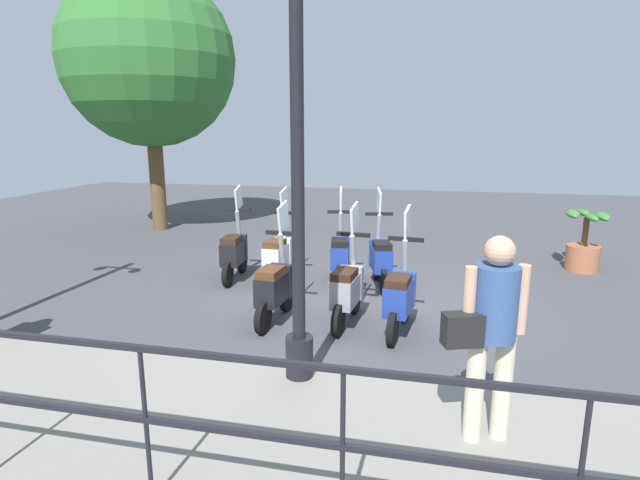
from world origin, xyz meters
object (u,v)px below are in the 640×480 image
at_px(potted_palm, 584,246).
at_px(scooter_far_1, 340,254).
at_px(lamp_post_near, 298,192).
at_px(scooter_far_3, 234,251).
at_px(pedestrian_with_bag, 491,324).
at_px(scooter_near_1, 347,288).
at_px(scooter_near_2, 275,286).
at_px(scooter_far_2, 278,255).
at_px(scooter_near_0, 400,295).
at_px(scooter_far_0, 380,257).
at_px(tree_large, 149,60).

xyz_separation_m(potted_palm, scooter_far_1, (-1.66, 4.08, 0.04)).
distance_m(lamp_post_near, scooter_far_3, 4.09).
bearing_deg(pedestrian_with_bag, scooter_near_1, 11.94).
distance_m(scooter_near_2, scooter_far_2, 1.62).
distance_m(pedestrian_with_bag, potted_palm, 6.21).
bearing_deg(scooter_near_0, potted_palm, -33.45).
relative_size(scooter_far_0, scooter_far_3, 1.00).
height_order(scooter_near_1, scooter_near_2, same).
relative_size(potted_palm, scooter_near_0, 0.69).
height_order(scooter_far_0, scooter_far_1, same).
distance_m(pedestrian_with_bag, scooter_near_0, 2.46).
relative_size(lamp_post_near, scooter_far_0, 2.61).
relative_size(pedestrian_with_bag, scooter_far_3, 1.03).
xyz_separation_m(lamp_post_near, pedestrian_with_bag, (-0.64, -1.63, -0.84)).
bearing_deg(scooter_far_3, potted_palm, -77.54).
distance_m(scooter_near_1, scooter_far_2, 1.98).
height_order(scooter_near_2, scooter_far_3, same).
height_order(lamp_post_near, scooter_far_2, lamp_post_near).
bearing_deg(scooter_far_2, scooter_far_3, 86.03).
relative_size(lamp_post_near, scooter_far_1, 2.61).
distance_m(pedestrian_with_bag, scooter_near_1, 2.86).
distance_m(scooter_near_2, scooter_far_1, 1.92).
xyz_separation_m(scooter_near_1, scooter_far_2, (1.44, 1.37, 0.00)).
distance_m(scooter_near_0, scooter_far_3, 3.28).
relative_size(tree_large, scooter_far_0, 3.93).
distance_m(tree_large, scooter_near_2, 7.84).
relative_size(scooter_far_1, scooter_far_3, 1.00).
bearing_deg(pedestrian_with_bag, lamp_post_near, 48.90).
xyz_separation_m(scooter_far_0, scooter_far_2, (-0.23, 1.62, 0.00)).
height_order(tree_large, scooter_near_0, tree_large).
distance_m(tree_large, scooter_far_1, 7.12).
distance_m(pedestrian_with_bag, scooter_far_2, 4.79).
xyz_separation_m(tree_large, scooter_far_1, (-3.37, -5.18, -3.54)).
xyz_separation_m(scooter_far_1, scooter_far_3, (-0.20, 1.74, 0.00)).
bearing_deg(scooter_near_2, scooter_near_0, -86.16).
relative_size(tree_large, scooter_far_2, 3.93).
bearing_deg(scooter_far_1, scooter_far_2, 98.06).
height_order(scooter_near_0, scooter_near_1, same).
bearing_deg(potted_palm, scooter_far_2, 111.20).
height_order(scooter_near_1, scooter_far_2, same).
distance_m(tree_large, potted_palm, 10.07).
relative_size(scooter_near_2, scooter_far_0, 1.00).
distance_m(lamp_post_near, tree_large, 8.97).
bearing_deg(scooter_far_2, scooter_near_2, -161.56).
bearing_deg(scooter_far_0, tree_large, 45.70).
distance_m(scooter_far_1, scooter_far_2, 1.00).
bearing_deg(lamp_post_near, scooter_far_0, -7.04).
height_order(lamp_post_near, scooter_far_3, lamp_post_near).
relative_size(pedestrian_with_bag, potted_palm, 1.50).
distance_m(scooter_near_0, scooter_far_0, 1.84).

